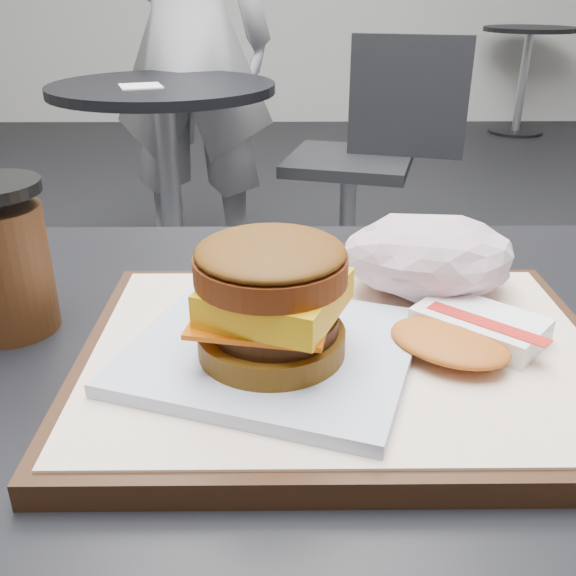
{
  "coord_description": "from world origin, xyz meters",
  "views": [
    {
      "loc": [
        0.02,
        -0.41,
        1.03
      ],
      "look_at": [
        0.02,
        -0.01,
        0.83
      ],
      "focal_mm": 40.0,
      "sensor_mm": 36.0,
      "label": 1
    }
  ],
  "objects_px": {
    "breakfast_sandwich": "(272,311)",
    "hash_brown": "(466,332)",
    "crumpled_wrapper": "(429,256)",
    "coffee_cup": "(3,263)",
    "customer_table": "(261,544)",
    "neighbor_table": "(167,148)",
    "patron": "(188,38)",
    "serving_tray": "(343,358)",
    "neighbor_chair": "(370,147)"
  },
  "relations": [
    {
      "from": "breakfast_sandwich",
      "to": "serving_tray",
      "type": "bearing_deg",
      "value": 21.78
    },
    {
      "from": "customer_table",
      "to": "breakfast_sandwich",
      "type": "distance_m",
      "value": 0.25
    },
    {
      "from": "hash_brown",
      "to": "patron",
      "type": "height_order",
      "value": "patron"
    },
    {
      "from": "neighbor_chair",
      "to": "customer_table",
      "type": "bearing_deg",
      "value": -100.16
    },
    {
      "from": "coffee_cup",
      "to": "neighbor_table",
      "type": "relative_size",
      "value": 0.17
    },
    {
      "from": "patron",
      "to": "breakfast_sandwich",
      "type": "bearing_deg",
      "value": 105.09
    },
    {
      "from": "breakfast_sandwich",
      "to": "coffee_cup",
      "type": "height_order",
      "value": "coffee_cup"
    },
    {
      "from": "serving_tray",
      "to": "coffee_cup",
      "type": "height_order",
      "value": "coffee_cup"
    },
    {
      "from": "crumpled_wrapper",
      "to": "patron",
      "type": "height_order",
      "value": "patron"
    },
    {
      "from": "customer_table",
      "to": "patron",
      "type": "xyz_separation_m",
      "value": [
        -0.32,
        2.08,
        0.27
      ]
    },
    {
      "from": "neighbor_table",
      "to": "neighbor_chair",
      "type": "xyz_separation_m",
      "value": [
        0.68,
        0.17,
        -0.04
      ]
    },
    {
      "from": "hash_brown",
      "to": "crumpled_wrapper",
      "type": "distance_m",
      "value": 0.09
    },
    {
      "from": "neighbor_chair",
      "to": "crumpled_wrapper",
      "type": "bearing_deg",
      "value": -96.04
    },
    {
      "from": "serving_tray",
      "to": "crumpled_wrapper",
      "type": "relative_size",
      "value": 2.66
    },
    {
      "from": "neighbor_table",
      "to": "hash_brown",
      "type": "bearing_deg",
      "value": -73.15
    },
    {
      "from": "breakfast_sandwich",
      "to": "neighbor_chair",
      "type": "height_order",
      "value": "breakfast_sandwich"
    },
    {
      "from": "customer_table",
      "to": "hash_brown",
      "type": "bearing_deg",
      "value": -3.05
    },
    {
      "from": "customer_table",
      "to": "serving_tray",
      "type": "xyz_separation_m",
      "value": [
        0.06,
        -0.01,
        0.2
      ]
    },
    {
      "from": "breakfast_sandwich",
      "to": "coffee_cup",
      "type": "distance_m",
      "value": 0.23
    },
    {
      "from": "customer_table",
      "to": "breakfast_sandwich",
      "type": "height_order",
      "value": "breakfast_sandwich"
    },
    {
      "from": "crumpled_wrapper",
      "to": "coffee_cup",
      "type": "xyz_separation_m",
      "value": [
        -0.34,
        -0.03,
        0.01
      ]
    },
    {
      "from": "neighbor_chair",
      "to": "coffee_cup",
      "type": "bearing_deg",
      "value": -106.65
    },
    {
      "from": "crumpled_wrapper",
      "to": "neighbor_table",
      "type": "distance_m",
      "value": 1.66
    },
    {
      "from": "coffee_cup",
      "to": "serving_tray",
      "type": "bearing_deg",
      "value": -14.02
    },
    {
      "from": "neighbor_table",
      "to": "crumpled_wrapper",
      "type": "bearing_deg",
      "value": -72.54
    },
    {
      "from": "serving_tray",
      "to": "patron",
      "type": "distance_m",
      "value": 2.13
    },
    {
      "from": "serving_tray",
      "to": "hash_brown",
      "type": "height_order",
      "value": "hash_brown"
    },
    {
      "from": "customer_table",
      "to": "neighbor_chair",
      "type": "xyz_separation_m",
      "value": [
        0.33,
        1.82,
        -0.07
      ]
    },
    {
      "from": "hash_brown",
      "to": "coffee_cup",
      "type": "xyz_separation_m",
      "value": [
        -0.35,
        0.07,
        0.03
      ]
    },
    {
      "from": "serving_tray",
      "to": "crumpled_wrapper",
      "type": "distance_m",
      "value": 0.13
    },
    {
      "from": "serving_tray",
      "to": "breakfast_sandwich",
      "type": "bearing_deg",
      "value": -158.22
    },
    {
      "from": "customer_table",
      "to": "neighbor_table",
      "type": "height_order",
      "value": "customer_table"
    },
    {
      "from": "serving_tray",
      "to": "hash_brown",
      "type": "bearing_deg",
      "value": 0.63
    },
    {
      "from": "hash_brown",
      "to": "crumpled_wrapper",
      "type": "bearing_deg",
      "value": 96.03
    },
    {
      "from": "serving_tray",
      "to": "neighbor_chair",
      "type": "height_order",
      "value": "neighbor_chair"
    },
    {
      "from": "customer_table",
      "to": "neighbor_chair",
      "type": "bearing_deg",
      "value": 79.84
    },
    {
      "from": "breakfast_sandwich",
      "to": "coffee_cup",
      "type": "bearing_deg",
      "value": 157.94
    },
    {
      "from": "neighbor_table",
      "to": "customer_table",
      "type": "bearing_deg",
      "value": -78.02
    },
    {
      "from": "coffee_cup",
      "to": "patron",
      "type": "height_order",
      "value": "patron"
    },
    {
      "from": "breakfast_sandwich",
      "to": "hash_brown",
      "type": "xyz_separation_m",
      "value": [
        0.14,
        0.02,
        -0.03
      ]
    },
    {
      "from": "crumpled_wrapper",
      "to": "breakfast_sandwich",
      "type": "bearing_deg",
      "value": -139.04
    },
    {
      "from": "customer_table",
      "to": "breakfast_sandwich",
      "type": "xyz_separation_m",
      "value": [
        0.01,
        -0.03,
        0.24
      ]
    },
    {
      "from": "hash_brown",
      "to": "patron",
      "type": "relative_size",
      "value": 0.08
    },
    {
      "from": "coffee_cup",
      "to": "patron",
      "type": "relative_size",
      "value": 0.07
    },
    {
      "from": "serving_tray",
      "to": "patron",
      "type": "bearing_deg",
      "value": 100.43
    },
    {
      "from": "hash_brown",
      "to": "neighbor_table",
      "type": "xyz_separation_m",
      "value": [
        -0.5,
        1.66,
        -0.25
      ]
    },
    {
      "from": "customer_table",
      "to": "coffee_cup",
      "type": "relative_size",
      "value": 6.45
    },
    {
      "from": "hash_brown",
      "to": "neighbor_chair",
      "type": "xyz_separation_m",
      "value": [
        0.17,
        1.83,
        -0.29
      ]
    },
    {
      "from": "breakfast_sandwich",
      "to": "neighbor_chair",
      "type": "distance_m",
      "value": 1.9
    },
    {
      "from": "crumpled_wrapper",
      "to": "patron",
      "type": "relative_size",
      "value": 0.08
    }
  ]
}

